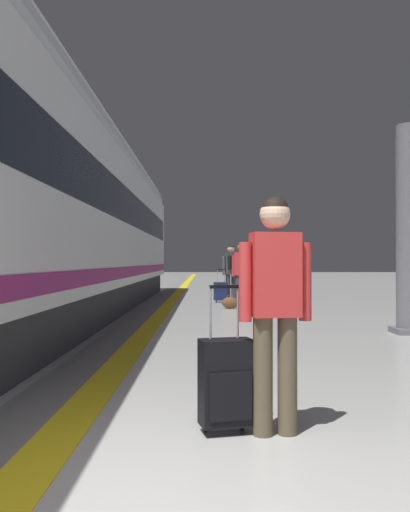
{
  "coord_description": "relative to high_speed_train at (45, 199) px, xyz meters",
  "views": [
    {
      "loc": [
        0.46,
        -2.59,
        1.25
      ],
      "look_at": [
        0.47,
        5.41,
        1.32
      ],
      "focal_mm": 38.69,
      "sensor_mm": 36.0,
      "label": 1
    }
  ],
  "objects": [
    {
      "name": "duffel_bag_mid",
      "position": [
        3.88,
        3.38,
        -2.35
      ],
      "size": [
        0.44,
        0.26,
        0.36
      ],
      "color": "brown",
      "rests_on": "ground"
    },
    {
      "name": "traveller_foreground",
      "position": [
        3.72,
        -7.18,
        -1.51
      ],
      "size": [
        0.53,
        0.25,
        1.71
      ],
      "color": "brown",
      "rests_on": "ground"
    },
    {
      "name": "safety_line_strip",
      "position": [
        2.18,
        1.44,
        -2.5
      ],
      "size": [
        0.36,
        80.0,
        0.01
      ],
      "primitive_type": "cube",
      "color": "yellow",
      "rests_on": "ground"
    },
    {
      "name": "high_speed_train",
      "position": [
        0.0,
        0.0,
        0.0
      ],
      "size": [
        2.94,
        26.65,
        4.97
      ],
      "color": "#38383D",
      "rests_on": "ground"
    },
    {
      "name": "rolling_suitcase_foreground",
      "position": [
        3.37,
        -7.14,
        -2.13
      ],
      "size": [
        0.42,
        0.31,
        1.07
      ],
      "color": "black",
      "rests_on": "ground"
    },
    {
      "name": "platform_pillar",
      "position": [
        6.74,
        -1.64,
        -0.77
      ],
      "size": [
        0.56,
        0.56,
        3.6
      ],
      "color": "slate",
      "rests_on": "ground"
    },
    {
      "name": "passenger_mid",
      "position": [
        4.2,
        3.63,
        -1.48
      ],
      "size": [
        0.52,
        0.31,
        1.75
      ],
      "color": "#383842",
      "rests_on": "ground"
    },
    {
      "name": "suitcase_near",
      "position": [
        3.69,
        5.55,
        -2.17
      ],
      "size": [
        0.42,
        0.31,
        1.0
      ],
      "color": "#19234C",
      "rests_on": "ground"
    },
    {
      "name": "tactile_edge_band",
      "position": [
        1.81,
        1.44,
        -2.5
      ],
      "size": [
        0.69,
        80.0,
        0.01
      ],
      "primitive_type": "cube",
      "color": "slate",
      "rests_on": "ground"
    },
    {
      "name": "passenger_near",
      "position": [
        4.01,
        5.67,
        -1.46
      ],
      "size": [
        0.52,
        0.41,
        1.74
      ],
      "color": "#383842",
      "rests_on": "ground"
    }
  ]
}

